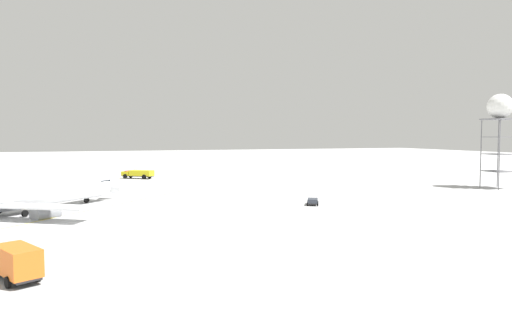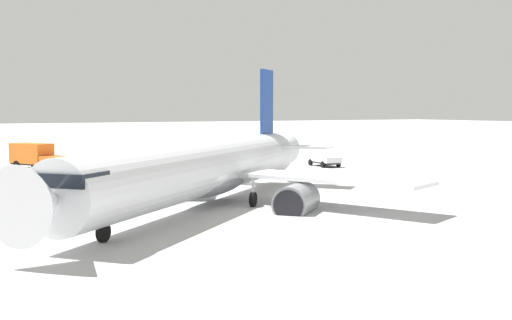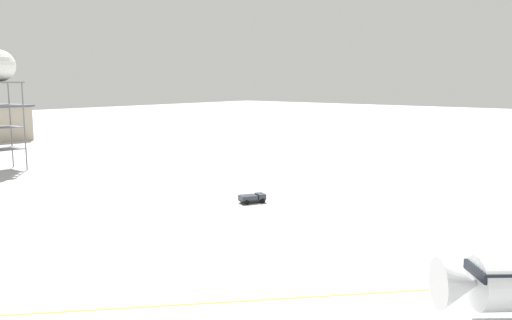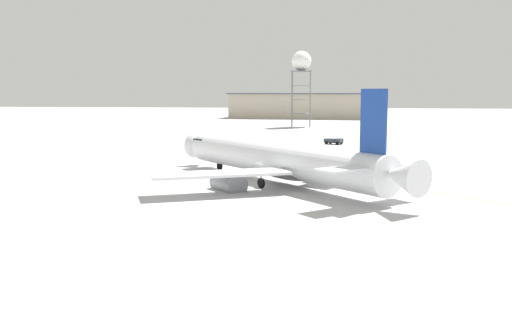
{
  "view_description": "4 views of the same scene",
  "coord_description": "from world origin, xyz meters",
  "px_view_note": "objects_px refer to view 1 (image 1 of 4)",
  "views": [
    {
      "loc": [
        84.25,
        12.34,
        12.93
      ],
      "look_at": [
        -0.18,
        41.52,
        8.02
      ],
      "focal_mm": 31.94,
      "sensor_mm": 36.0,
      "label": 1
    },
    {
      "loc": [
        -41.99,
        19.59,
        7.27
      ],
      "look_at": [
        -2.22,
        -2.51,
        3.68
      ],
      "focal_mm": 45.39,
      "sensor_mm": 36.0,
      "label": 2
    },
    {
      "loc": [
        -47.92,
        1.93,
        17.16
      ],
      "look_at": [
        -0.18,
        41.52,
        7.89
      ],
      "focal_mm": 37.58,
      "sensor_mm": 36.0,
      "label": 3
    },
    {
      "loc": [
        6.91,
        -63.77,
        10.71
      ],
      "look_at": [
        -1.45,
        2.66,
        2.38
      ],
      "focal_mm": 38.64,
      "sensor_mm": 36.0,
      "label": 4
    }
  ],
  "objects_px": {
    "airliner_main": "(19,198)",
    "fire_tender_truck": "(138,173)",
    "radar_tower": "(500,111)",
    "baggage_truck_truck": "(313,201)",
    "catering_truck_truck": "(15,261)"
  },
  "relations": [
    {
      "from": "catering_truck_truck",
      "to": "radar_tower",
      "type": "bearing_deg",
      "value": -95.97
    },
    {
      "from": "airliner_main",
      "to": "radar_tower",
      "type": "bearing_deg",
      "value": -40.45
    },
    {
      "from": "fire_tender_truck",
      "to": "baggage_truck_truck",
      "type": "relative_size",
      "value": 2.32
    },
    {
      "from": "catering_truck_truck",
      "to": "fire_tender_truck",
      "type": "bearing_deg",
      "value": -38.95
    },
    {
      "from": "baggage_truck_truck",
      "to": "radar_tower",
      "type": "distance_m",
      "value": 57.9
    },
    {
      "from": "fire_tender_truck",
      "to": "radar_tower",
      "type": "bearing_deg",
      "value": -176.72
    },
    {
      "from": "fire_tender_truck",
      "to": "airliner_main",
      "type": "bearing_deg",
      "value": 104.12
    },
    {
      "from": "fire_tender_truck",
      "to": "radar_tower",
      "type": "distance_m",
      "value": 98.34
    },
    {
      "from": "radar_tower",
      "to": "baggage_truck_truck",
      "type": "bearing_deg",
      "value": -80.43
    },
    {
      "from": "fire_tender_truck",
      "to": "radar_tower",
      "type": "relative_size",
      "value": 0.41
    },
    {
      "from": "catering_truck_truck",
      "to": "radar_tower",
      "type": "height_order",
      "value": "radar_tower"
    },
    {
      "from": "radar_tower",
      "to": "catering_truck_truck",
      "type": "bearing_deg",
      "value": -68.05
    },
    {
      "from": "catering_truck_truck",
      "to": "radar_tower",
      "type": "relative_size",
      "value": 0.36
    },
    {
      "from": "fire_tender_truck",
      "to": "radar_tower",
      "type": "xyz_separation_m",
      "value": [
        53.69,
        80.57,
        17.23
      ]
    },
    {
      "from": "airliner_main",
      "to": "fire_tender_truck",
      "type": "height_order",
      "value": "airliner_main"
    }
  ]
}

